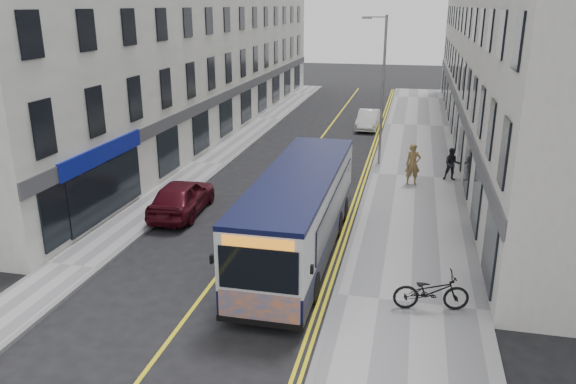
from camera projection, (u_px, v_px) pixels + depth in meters
The scene contains 17 objects.
ground at pixel (224, 267), 19.11m from camera, with size 140.00×140.00×0.00m, color black.
pavement_east at pixel (415, 177), 28.88m from camera, with size 4.50×64.00×0.12m, color gray.
pavement_west at pixel (209, 164), 31.23m from camera, with size 2.00×64.00×0.12m, color gray.
kerb_east at pixel (371, 174), 29.35m from camera, with size 0.18×64.00×0.13m, color slate.
kerb_west at pixel (226, 165), 31.02m from camera, with size 0.18×64.00×0.13m, color slate.
road_centre_line at pixel (297, 170), 30.21m from camera, with size 0.12×64.00×0.01m, color yellow.
road_dbl_yellow_inner at pixel (363, 175), 29.46m from camera, with size 0.10×64.00×0.01m, color yellow.
road_dbl_yellow_outer at pixel (366, 175), 29.42m from camera, with size 0.10×64.00×0.01m, color yellow.
terrace_east at pixel (513, 39), 34.06m from camera, with size 6.00×46.00×13.00m, color silver.
terrace_west at pixel (196, 35), 38.35m from camera, with size 6.00×46.00×13.00m, color white.
streetlamp at pixel (381, 86), 29.79m from camera, with size 1.32×0.18×8.00m.
city_bus at pixel (299, 211), 19.51m from camera, with size 2.47×10.58×3.07m.
bicycle at pixel (431, 291), 16.08m from camera, with size 0.76×2.17×1.14m, color black.
pedestrian_near at pixel (413, 164), 27.23m from camera, with size 0.73×0.48×2.02m, color olive.
pedestrian_far at pixel (452, 164), 27.94m from camera, with size 0.79×0.62×1.64m, color black.
car_white at pixel (368, 120), 40.14m from camera, with size 1.40×4.03×1.33m, color white.
car_maroon at pixel (182, 197), 23.76m from camera, with size 1.80×4.47×1.52m, color #490C17.
Camera 1 is at (5.95, -16.40, 8.50)m, focal length 35.00 mm.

